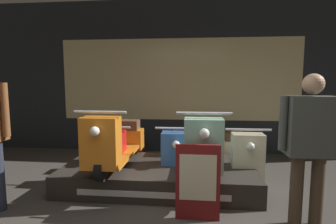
# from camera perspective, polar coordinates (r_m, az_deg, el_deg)

# --- Properties ---
(shop_wall_back) EXTENTS (9.08, 0.09, 3.20)m
(shop_wall_back) POSITION_cam_1_polar(r_m,az_deg,el_deg) (5.59, 2.26, 7.55)
(shop_wall_back) COLOR #23282D
(shop_wall_back) RESTS_ON ground_plane
(display_platform) EXTENTS (2.70, 1.29, 0.31)m
(display_platform) POSITION_cam_1_polar(r_m,az_deg,el_deg) (3.91, -1.95, -13.56)
(display_platform) COLOR #2D2823
(display_platform) RESTS_ON ground_plane
(scooter_display_left) EXTENTS (0.63, 1.75, 0.85)m
(scooter_display_left) POSITION_cam_1_polar(r_m,az_deg,el_deg) (3.86, -11.11, -6.51)
(scooter_display_left) COLOR black
(scooter_display_left) RESTS_ON display_platform
(scooter_display_right) EXTENTS (0.63, 1.75, 0.85)m
(scooter_display_right) POSITION_cam_1_polar(r_m,az_deg,el_deg) (3.70, 7.38, -7.01)
(scooter_display_right) COLOR black
(scooter_display_right) RESTS_ON display_platform
(scooter_backrow_0) EXTENTS (0.63, 1.75, 0.85)m
(scooter_backrow_0) POSITION_cam_1_polar(r_m,az_deg,el_deg) (4.66, -10.03, -8.14)
(scooter_backrow_0) COLOR black
(scooter_backrow_0) RESTS_ON ground_plane
(scooter_backrow_1) EXTENTS (0.63, 1.75, 0.85)m
(scooter_backrow_1) POSITION_cam_1_polar(r_m,az_deg,el_deg) (4.50, 2.47, -8.58)
(scooter_backrow_1) COLOR black
(scooter_backrow_1) RESTS_ON ground_plane
(scooter_backrow_2) EXTENTS (0.63, 1.75, 0.85)m
(scooter_backrow_2) POSITION_cam_1_polar(r_m,az_deg,el_deg) (4.55, 15.28, -8.62)
(scooter_backrow_2) COLOR black
(scooter_backrow_2) RESTS_ON ground_plane
(person_right_browsing) EXTENTS (0.61, 0.25, 1.58)m
(person_right_browsing) POSITION_cam_1_polar(r_m,az_deg,el_deg) (3.01, 28.50, -5.01)
(person_right_browsing) COLOR #473828
(person_right_browsing) RESTS_ON ground_plane
(price_sign_board) EXTENTS (0.48, 0.04, 0.84)m
(price_sign_board) POSITION_cam_1_polar(r_m,az_deg,el_deg) (2.94, 6.48, -14.96)
(price_sign_board) COLOR maroon
(price_sign_board) RESTS_ON ground_plane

